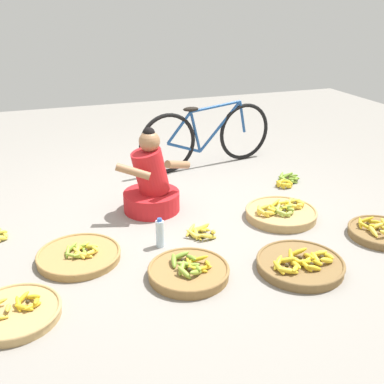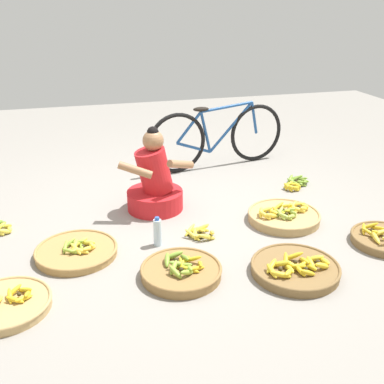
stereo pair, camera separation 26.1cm
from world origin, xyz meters
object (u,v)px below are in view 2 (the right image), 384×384
at_px(water_bottle, 157,232).
at_px(banana_basket_front_center, 181,271).
at_px(banana_basket_back_center, 295,268).
at_px(bicycle_leaning, 218,137).
at_px(banana_basket_front_left, 6,304).
at_px(loose_bananas_mid_right, 200,233).
at_px(vendor_woman_front, 155,184).
at_px(banana_basket_front_right, 284,216).
at_px(banana_basket_back_left, 77,251).
at_px(loose_bananas_near_bicycle, 295,183).

bearing_deg(water_bottle, banana_basket_front_center, -81.40).
bearing_deg(banana_basket_back_center, bicycle_leaning, 85.92).
bearing_deg(water_bottle, banana_basket_front_left, -152.98).
xyz_separation_m(banana_basket_back_center, loose_bananas_mid_right, (-0.51, 0.72, -0.01)).
relative_size(bicycle_leaning, water_bottle, 6.80).
bearing_deg(loose_bananas_mid_right, water_bottle, -170.80).
relative_size(vendor_woman_front, banana_basket_front_right, 1.24).
height_order(vendor_woman_front, water_bottle, vendor_woman_front).
height_order(vendor_woman_front, loose_bananas_mid_right, vendor_woman_front).
distance_m(banana_basket_front_right, water_bottle, 1.18).
distance_m(bicycle_leaning, banana_basket_back_center, 2.35).
relative_size(vendor_woman_front, water_bottle, 3.20).
bearing_deg(loose_bananas_mid_right, banana_basket_front_center, -118.38).
relative_size(banana_basket_front_left, water_bottle, 2.33).
bearing_deg(loose_bananas_mid_right, vendor_woman_front, 112.27).
height_order(banana_basket_back_center, banana_basket_front_left, banana_basket_back_center).
distance_m(banana_basket_back_left, water_bottle, 0.64).
height_order(banana_basket_front_right, water_bottle, water_bottle).
xyz_separation_m(vendor_woman_front, banana_basket_front_center, (-0.04, -1.17, -0.21)).
bearing_deg(water_bottle, banana_basket_front_right, 6.65).
bearing_deg(bicycle_leaning, vendor_woman_front, -133.49).
bearing_deg(banana_basket_front_right, vendor_woman_front, 152.54).
bearing_deg(vendor_woman_front, banana_basket_front_center, -91.95).
xyz_separation_m(banana_basket_front_right, loose_bananas_mid_right, (-0.80, -0.08, -0.02)).
bearing_deg(loose_bananas_near_bicycle, water_bottle, -152.52).
bearing_deg(banana_basket_back_left, water_bottle, -0.67).
xyz_separation_m(banana_basket_front_center, loose_bananas_near_bicycle, (1.57, 1.34, -0.02)).
relative_size(banana_basket_back_left, banana_basket_front_left, 1.10).
bearing_deg(vendor_woman_front, loose_bananas_mid_right, -67.73).
height_order(bicycle_leaning, banana_basket_front_right, bicycle_leaning).
bearing_deg(vendor_woman_front, bicycle_leaning, 46.51).
bearing_deg(banana_basket_back_left, loose_bananas_mid_right, 2.98).
xyz_separation_m(banana_basket_front_right, water_bottle, (-1.17, -0.14, 0.07)).
bearing_deg(banana_basket_front_center, banana_basket_back_center, -12.50).
relative_size(banana_basket_front_left, loose_bananas_near_bicycle, 1.62).
xyz_separation_m(banana_basket_front_left, loose_bananas_mid_right, (1.47, 0.62, -0.01)).
bearing_deg(loose_bananas_mid_right, banana_basket_front_right, 5.47).
height_order(banana_basket_back_left, loose_bananas_near_bicycle, banana_basket_back_left).
height_order(bicycle_leaning, water_bottle, bicycle_leaning).
height_order(vendor_woman_front, banana_basket_front_left, vendor_woman_front).
distance_m(banana_basket_back_left, loose_bananas_near_bicycle, 2.43).
xyz_separation_m(vendor_woman_front, banana_basket_front_left, (-1.21, -1.24, -0.22)).
bearing_deg(banana_basket_back_center, water_bottle, 142.80).
relative_size(banana_basket_front_center, water_bottle, 2.36).
distance_m(banana_basket_back_center, loose_bananas_near_bicycle, 1.70).
distance_m(banana_basket_back_center, loose_bananas_mid_right, 0.88).
bearing_deg(vendor_woman_front, banana_basket_front_left, -134.26).
bearing_deg(banana_basket_back_center, loose_bananas_mid_right, 124.96).
height_order(bicycle_leaning, loose_bananas_mid_right, bicycle_leaning).
distance_m(bicycle_leaning, banana_basket_back_left, 2.38).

